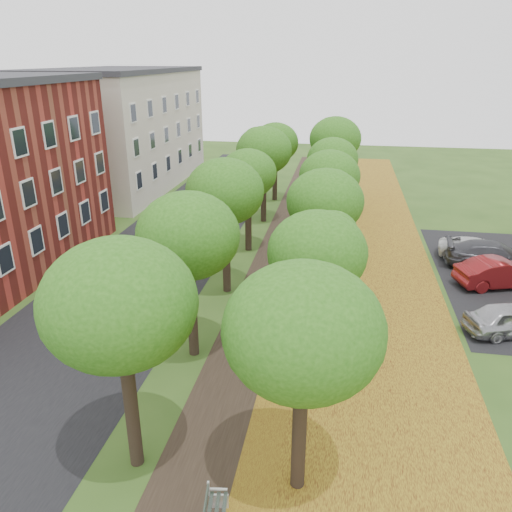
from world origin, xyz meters
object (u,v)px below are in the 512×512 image
at_px(car_silver, 512,319).
at_px(car_red, 500,273).
at_px(car_white, 477,249).
at_px(car_grey, 494,256).

relative_size(car_silver, car_red, 0.89).
distance_m(car_silver, car_white, 8.89).
bearing_deg(car_grey, car_white, 28.05).
bearing_deg(car_white, car_silver, -173.09).
height_order(car_red, car_grey, car_grey).
height_order(car_silver, car_white, car_silver).
height_order(car_grey, car_white, car_grey).
relative_size(car_grey, car_white, 1.20).
xyz_separation_m(car_silver, car_white, (0.56, 8.88, -0.08)).
bearing_deg(car_red, car_silver, 152.78).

